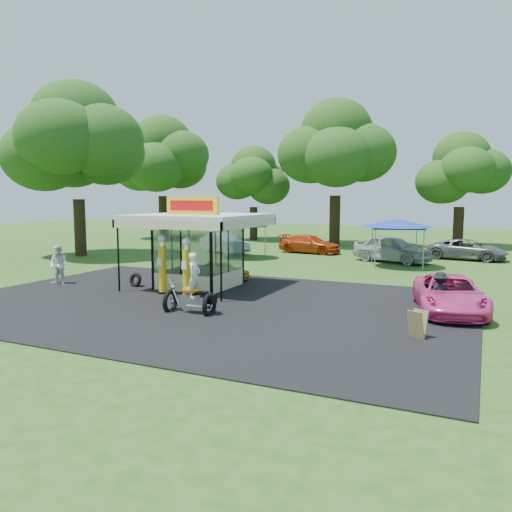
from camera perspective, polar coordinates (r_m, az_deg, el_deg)
The scene contains 23 objects.
ground at distance 18.15m, azimuth -9.27°, elevation -6.54°, with size 120.00×120.00×0.00m, color #264B17.
asphalt_apron at distance 19.79m, azimuth -6.01°, elevation -5.33°, with size 20.00×14.00×0.04m, color black.
gas_station_kiosk at distance 23.08m, azimuth -6.53°, elevation 0.80°, with size 5.40×5.40×4.18m.
gas_pump_left at distance 21.71m, azimuth -10.65°, elevation -1.10°, with size 0.48×0.48×2.57m.
gas_pump_right at distance 20.63m, azimuth -7.93°, elevation -1.52°, with size 0.47×0.47×2.51m.
motorcycle at distance 17.90m, azimuth -7.25°, elevation -3.80°, with size 1.93×0.97×2.28m.
spare_tires at distance 23.84m, azimuth -13.61°, elevation -2.67°, with size 0.80×0.50×0.68m.
a_frame_sign at distance 15.46m, azimuth 17.96°, elevation -7.45°, with size 0.52×0.60×0.86m.
kiosk_car at distance 25.13m, azimuth -3.87°, elevation -1.68°, with size 1.13×2.82×0.96m, color gold.
pink_sedan at distance 19.25m, azimuth 21.23°, elevation -4.11°, with size 2.23×4.84×1.34m, color #EA3F93.
spectator_west at distance 25.56m, azimuth -21.64°, elevation -0.95°, with size 0.92×0.71×1.89m, color white.
spectator_east_a at distance 18.73m, azimuth 20.26°, elevation -4.04°, with size 1.00×0.58×1.55m, color black.
bg_car_a at distance 37.46m, azimuth -3.60°, elevation 1.46°, with size 1.56×4.47×1.47m, color white.
bg_car_b at distance 37.56m, azimuth 6.14°, elevation 1.38°, with size 1.93×4.74×1.38m, color #BA390E.
bg_car_c at distance 33.19m, azimuth 15.30°, elevation 0.79°, with size 2.05×5.08×1.73m, color #A3A4A7.
bg_car_d at distance 36.22m, azimuth 23.02°, elevation 0.69°, with size 2.29×4.96×1.38m, color #59595B.
tent_west at distance 34.23m, azimuth -1.88°, elevation 3.83°, with size 3.85×3.85×2.69m.
tent_east at distance 30.85m, azimuth 15.84°, elevation 3.62°, with size 4.15×4.15×2.90m.
oak_far_a at distance 52.13m, azimuth -10.64°, elevation 10.48°, with size 10.21×10.21×12.10m.
oak_far_b at distance 49.18m, azimuth -0.28°, elevation 8.51°, with size 7.50×7.50×8.95m.
oak_far_c at distance 44.12m, azimuth 9.12°, elevation 11.32°, with size 10.39×10.39×12.25m.
oak_far_d at distance 45.43m, azimuth 22.35°, elevation 8.48°, with size 7.86×7.86×9.35m.
oak_near at distance 37.76m, azimuth -19.80°, elevation 11.37°, with size 10.36×10.36×11.93m.
Camera 1 is at (9.96, -14.61, 4.12)m, focal length 35.00 mm.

